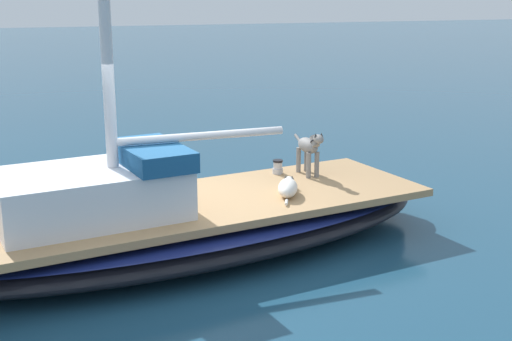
{
  "coord_description": "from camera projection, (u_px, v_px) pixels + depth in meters",
  "views": [
    {
      "loc": [
        -8.2,
        2.02,
        3.32
      ],
      "look_at": [
        0.0,
        -1.0,
        1.01
      ],
      "focal_mm": 47.78,
      "sensor_mm": 36.0,
      "label": 1
    }
  ],
  "objects": [
    {
      "name": "sailboat_main",
      "position": [
        184.0,
        227.0,
        8.88
      ],
      "size": [
        3.5,
        7.52,
        0.66
      ],
      "color": "black",
      "rests_on": "ground"
    },
    {
      "name": "dog_grey",
      "position": [
        309.0,
        148.0,
        10.04
      ],
      "size": [
        0.94,
        0.22,
        0.7
      ],
      "color": "gray",
      "rests_on": "sailboat_main"
    },
    {
      "name": "ground_plane",
      "position": [
        185.0,
        251.0,
        8.97
      ],
      "size": [
        120.0,
        120.0,
        0.0
      ],
      "primitive_type": "plane",
      "color": "navy"
    },
    {
      "name": "deck_winch",
      "position": [
        278.0,
        167.0,
        10.22
      ],
      "size": [
        0.16,
        0.16,
        0.21
      ],
      "color": "#B7B7BC",
      "rests_on": "sailboat_main"
    },
    {
      "name": "dog_white",
      "position": [
        288.0,
        187.0,
        9.14
      ],
      "size": [
        0.9,
        0.5,
        0.22
      ],
      "color": "silver",
      "rests_on": "sailboat_main"
    },
    {
      "name": "cabin_house",
      "position": [
        97.0,
        190.0,
        8.19
      ],
      "size": [
        1.69,
        2.4,
        0.84
      ],
      "color": "silver",
      "rests_on": "sailboat_main"
    }
  ]
}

